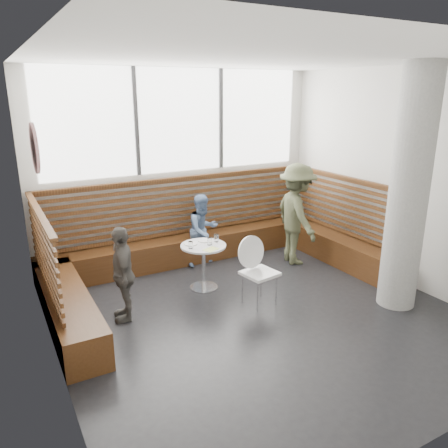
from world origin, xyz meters
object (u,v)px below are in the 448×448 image
cafe_table (203,257)px  child_left (123,274)px  cafe_chair (257,265)px  child_back (203,230)px  concrete_column (409,191)px  adult_man (297,214)px

cafe_table → child_left: size_ratio=0.55×
cafe_chair → cafe_table: bearing=110.4°
cafe_chair → child_left: (-1.73, 0.45, 0.07)m
child_back → child_left: size_ratio=0.98×
cafe_table → child_back: 0.96m
cafe_chair → child_back: 1.63m
child_left → cafe_table: bearing=116.6°
concrete_column → cafe_table: (-2.13, 1.73, -1.11)m
cafe_table → child_left: bearing=-166.3°
cafe_table → adult_man: size_ratio=0.40×
concrete_column → cafe_table: size_ratio=4.66×
concrete_column → adult_man: 2.07m
cafe_chair → child_back: size_ratio=0.78×
concrete_column → adult_man: size_ratio=1.87×
concrete_column → child_left: concrete_column is taller
concrete_column → cafe_chair: concrete_column is taller
adult_man → cafe_table: bearing=107.2°
child_back → child_left: (-1.72, -1.17, 0.02)m
cafe_table → child_back: size_ratio=0.56×
cafe_table → adult_man: adult_man is taller
adult_man → cafe_chair: bearing=135.6°
concrete_column → child_back: concrete_column is taller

